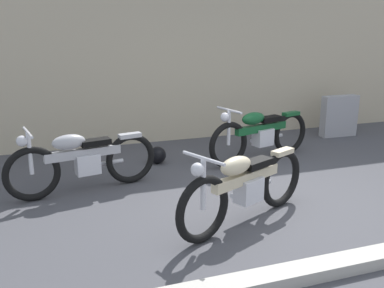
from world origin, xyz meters
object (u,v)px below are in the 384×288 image
Objects in this scene: helmet at (157,155)px; motorcycle_green at (260,134)px; motorcycle_silver at (82,160)px; motorcycle_cream at (245,186)px; stone_marker at (339,116)px.

motorcycle_green is at bearing -13.42° from helmet.
motorcycle_cream is at bearing 125.36° from motorcycle_silver.
helmet is at bearing -28.40° from motorcycle_green.
stone_marker is 0.43× the size of motorcycle_cream.
helmet is 0.14× the size of motorcycle_silver.
helmet is 1.73m from motorcycle_green.
motorcycle_silver is 2.96m from motorcycle_green.
motorcycle_silver is (-1.26, -0.87, 0.31)m from helmet.
stone_marker is at bearing -172.63° from motorcycle_green.
helmet is (-3.93, -0.54, -0.27)m from stone_marker.
motorcycle_silver is at bearing -5.69° from motorcycle_green.
stone_marker is 0.40× the size of motorcycle_green.
motorcycle_silver is at bearing -68.05° from motorcycle_cream.
helmet is at bearing -105.20° from motorcycle_cream.
motorcycle_silver is (-1.64, 1.59, -0.00)m from motorcycle_cream.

